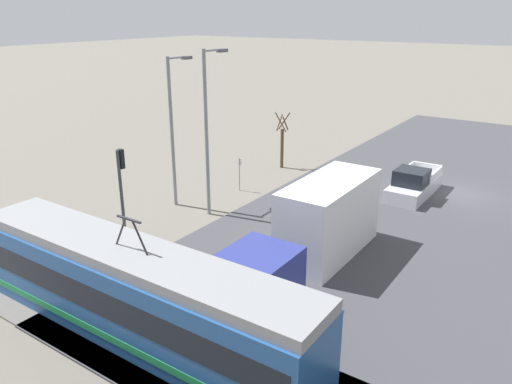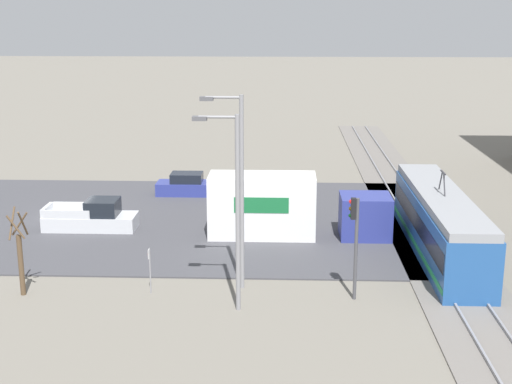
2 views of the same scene
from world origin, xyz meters
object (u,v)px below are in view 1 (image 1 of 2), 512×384
object	(u,v)px
light_rail_tram	(136,294)
traffic_light_pole	(122,183)
street_lamp_near_crossing	(208,124)
no_parking_sign	(239,171)
box_truck	(314,230)
street_lamp_mid_block	(174,123)
street_tree	(282,143)
pickup_truck	(414,185)

from	to	relation	value
light_rail_tram	traffic_light_pole	bearing A→B (deg)	-39.13
light_rail_tram	traffic_light_pole	world-z (taller)	traffic_light_pole
traffic_light_pole	street_lamp_near_crossing	xyz separation A→B (m)	(-1.19, -5.29, 2.10)
traffic_light_pole	no_parking_sign	size ratio (longest dim) A/B	2.20
box_truck	no_parking_sign	xyz separation A→B (m)	(8.73, -6.34, -0.42)
street_lamp_mid_block	light_rail_tram	bearing A→B (deg)	126.46
box_truck	street_lamp_near_crossing	world-z (taller)	street_lamp_near_crossing
traffic_light_pole	no_parking_sign	world-z (taller)	traffic_light_pole
street_lamp_near_crossing	no_parking_sign	size ratio (longest dim) A/B	4.22
traffic_light_pole	street_tree	distance (m)	15.23
light_rail_tram	street_tree	bearing A→B (deg)	-72.43
street_tree	no_parking_sign	world-z (taller)	street_tree
pickup_truck	street_tree	world-z (taller)	street_tree
light_rail_tram	no_parking_sign	size ratio (longest dim) A/B	6.63
light_rail_tram	street_lamp_mid_block	distance (m)	13.44
traffic_light_pole	no_parking_sign	distance (m)	9.49
box_truck	street_lamp_near_crossing	size ratio (longest dim) A/B	1.14
street_tree	street_lamp_mid_block	distance (m)	10.41
light_rail_tram	no_parking_sign	xyz separation A→B (m)	(6.06, -14.48, -0.38)
street_lamp_near_crossing	no_parking_sign	world-z (taller)	street_lamp_near_crossing
no_parking_sign	street_tree	bearing A→B (deg)	-86.21
light_rail_tram	traffic_light_pole	distance (m)	8.31
street_tree	no_parking_sign	xyz separation A→B (m)	(-0.39, 5.86, -0.55)
pickup_truck	street_lamp_near_crossing	xyz separation A→B (m)	(8.73, 9.27, 4.44)
street_tree	street_lamp_mid_block	xyz separation A→B (m)	(1.30, 9.86, 3.08)
pickup_truck	no_parking_sign	xyz separation A→B (m)	(9.62, 5.24, 0.56)
street_tree	light_rail_tram	bearing A→B (deg)	107.57
light_rail_tram	pickup_truck	world-z (taller)	light_rail_tram
light_rail_tram	street_tree	world-z (taller)	light_rail_tram
pickup_truck	street_lamp_mid_block	distance (m)	15.19
street_tree	box_truck	bearing A→B (deg)	126.76
box_truck	pickup_truck	xyz separation A→B (m)	(-0.89, -11.58, -0.97)
street_tree	street_lamp_near_crossing	size ratio (longest dim) A/B	0.45
light_rail_tram	street_tree	xyz separation A→B (m)	(6.44, -20.35, 0.17)
traffic_light_pole	street_tree	xyz separation A→B (m)	(0.09, -15.18, -1.23)
street_lamp_near_crossing	light_rail_tram	bearing A→B (deg)	116.31
street_lamp_near_crossing	street_tree	bearing A→B (deg)	-82.65
street_lamp_mid_block	street_tree	bearing A→B (deg)	-97.53
box_truck	street_lamp_mid_block	xyz separation A→B (m)	(10.42, -2.34, 3.21)
pickup_truck	street_lamp_mid_block	xyz separation A→B (m)	(11.31, 9.24, 4.18)
pickup_truck	street_lamp_near_crossing	bearing A→B (deg)	46.70
pickup_truck	traffic_light_pole	size ratio (longest dim) A/B	1.14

